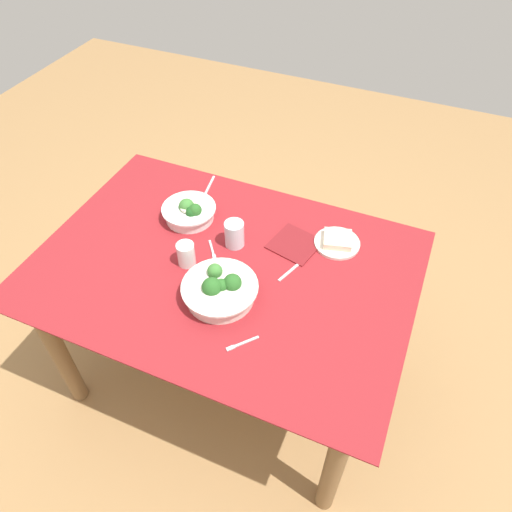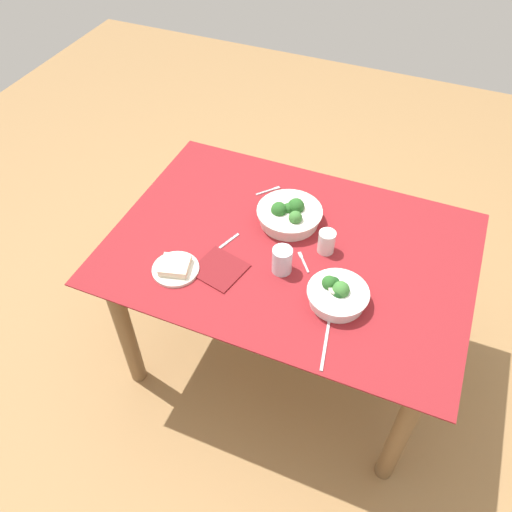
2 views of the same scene
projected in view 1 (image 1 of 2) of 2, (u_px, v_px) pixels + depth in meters
name	position (u px, v px, depth m)	size (l,w,h in m)	color
ground_plane	(231.00, 370.00, 2.29)	(6.00, 6.00, 0.00)	#9E7547
dining_table	(225.00, 285.00, 1.84)	(1.38, 0.98, 0.73)	maroon
broccoli_bowl_far	(189.00, 212.00, 1.91)	(0.22, 0.22, 0.09)	white
broccoli_bowl_near	(220.00, 290.00, 1.63)	(0.26, 0.26, 0.10)	silver
bread_side_plate	(337.00, 241.00, 1.83)	(0.17, 0.17, 0.04)	silver
water_glass_center	(234.00, 234.00, 1.80)	(0.07, 0.07, 0.10)	silver
water_glass_side	(186.00, 254.00, 1.74)	(0.07, 0.07, 0.09)	silver
fork_by_far_bowl	(241.00, 344.00, 1.52)	(0.08, 0.09, 0.00)	#B7B7BC
fork_by_near_bowl	(213.00, 251.00, 1.81)	(0.07, 0.09, 0.00)	#B7B7BC
table_knife_left	(296.00, 266.00, 1.75)	(0.19, 0.01, 0.00)	#B7B7BC
table_knife_right	(207.00, 191.00, 2.06)	(0.22, 0.01, 0.00)	#B7B7BC
napkin_folded_upper	(295.00, 244.00, 1.83)	(0.17, 0.17, 0.01)	maroon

